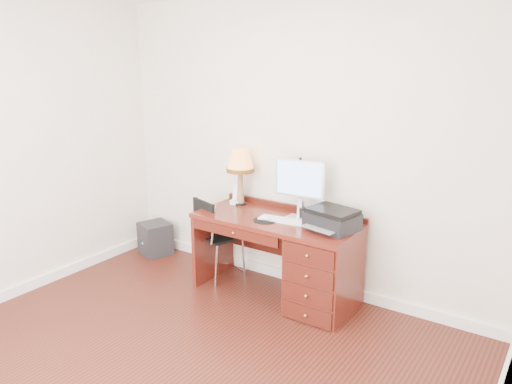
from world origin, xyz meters
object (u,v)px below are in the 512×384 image
Objects in this scene: leg_lamp at (240,164)px; desk at (307,261)px; chair at (216,231)px; printer at (332,219)px; monitor at (300,182)px; phone at (236,198)px; equipment_box at (155,238)px.

desk is at bearing -11.42° from leg_lamp.
leg_lamp is 0.67× the size of chair.
leg_lamp reaches higher than printer.
chair is (-0.84, -0.15, -0.58)m from monitor.
phone is (-1.11, 0.14, -0.03)m from printer.
desk is 0.48m from printer.
phone is 1.25m from equipment_box.
equipment_box is at bearing 177.22° from desk.
phone is at bearing 169.75° from desk.
monitor is 0.46m from printer.
leg_lamp is at bearing 171.31° from monitor.
printer is (0.22, 0.02, 0.42)m from desk.
monitor is 1.17× the size of printer.
monitor is at bearing 175.90° from printer.
desk is at bearing 16.66° from equipment_box.
equipment_box is (-1.13, -0.07, -0.98)m from leg_lamp.
leg_lamp is 1.56× the size of equipment_box.
phone is 0.38m from chair.
leg_lamp is at bearing 70.07° from chair.
printer reaches higher than equipment_box.
desk is at bearing -163.65° from printer.
desk reaches higher than equipment_box.
chair is at bearing -127.70° from phone.
equipment_box is (-1.82, -0.03, -0.91)m from monitor.
leg_lamp is at bearing 0.22° from phone.
monitor is 0.69m from leg_lamp.
phone is (-0.05, -0.01, -0.35)m from leg_lamp.
phone is at bearing -170.60° from leg_lamp.
monitor is at bearing -12.08° from phone.
printer is at bearing -8.20° from leg_lamp.
equipment_box is (-0.98, 0.12, -0.32)m from chair.
monitor is 0.64× the size of chair.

